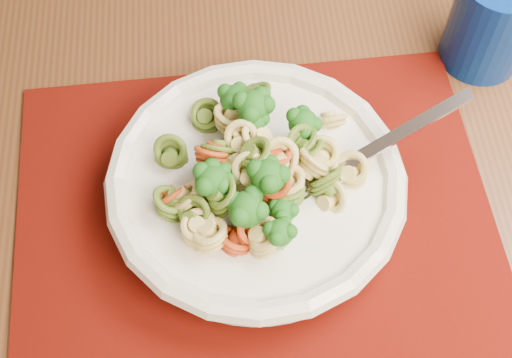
# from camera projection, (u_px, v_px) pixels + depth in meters

# --- Properties ---
(dining_table) EXTENTS (1.64, 1.36, 0.78)m
(dining_table) POSITION_uv_depth(u_px,v_px,m) (280.00, 190.00, 0.75)
(dining_table) COLOR #513016
(dining_table) RESTS_ON ground
(placemat) EXTENTS (0.49, 0.45, 0.00)m
(placemat) POSITION_uv_depth(u_px,v_px,m) (255.00, 214.00, 0.61)
(placemat) COLOR #4E0603
(placemat) RESTS_ON dining_table
(pasta_bowl) EXTENTS (0.25, 0.25, 0.05)m
(pasta_bowl) POSITION_uv_depth(u_px,v_px,m) (256.00, 186.00, 0.59)
(pasta_bowl) COLOR white
(pasta_bowl) RESTS_ON placemat
(pasta_broccoli_heap) EXTENTS (0.21, 0.21, 0.06)m
(pasta_broccoli_heap) POSITION_uv_depth(u_px,v_px,m) (256.00, 175.00, 0.57)
(pasta_broccoli_heap) COLOR tan
(pasta_broccoli_heap) RESTS_ON pasta_bowl
(fork) EXTENTS (0.15, 0.14, 0.08)m
(fork) POSITION_uv_depth(u_px,v_px,m) (322.00, 178.00, 0.57)
(fork) COLOR silver
(fork) RESTS_ON pasta_bowl
(tumbler) EXTENTS (0.08, 0.08, 0.10)m
(tumbler) POSITION_uv_depth(u_px,v_px,m) (492.00, 21.00, 0.66)
(tumbler) COLOR navy
(tumbler) RESTS_ON dining_table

